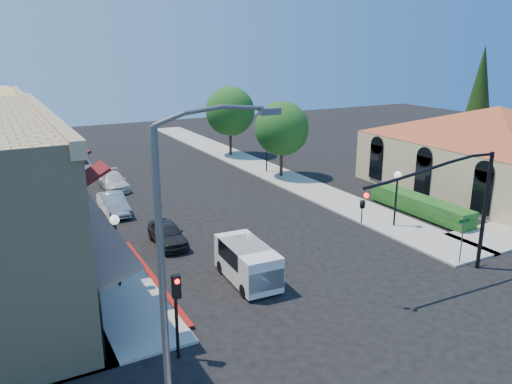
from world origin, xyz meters
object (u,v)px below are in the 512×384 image
street_tree_b (230,111)px  parked_car_c (113,181)px  lamppost_left_near (116,233)px  parked_car_a (167,234)px  parked_car_b (113,204)px  street_tree_a (282,129)px  signal_mast_arm (457,197)px  cobra_streetlight (174,267)px  conifer_far (479,96)px  secondary_signal (177,301)px  lamppost_right_far (267,142)px  white_van (248,261)px  street_name_sign (463,234)px  parked_car_d (80,167)px  lamppost_left_far (67,169)px  lamppost_right_near (397,185)px

street_tree_b → parked_car_c: size_ratio=1.58×
lamppost_left_near → parked_car_c: lamppost_left_near is taller
parked_car_a → parked_car_b: 7.14m
street_tree_a → signal_mast_arm: 20.71m
cobra_streetlight → parked_car_c: cobra_streetlight is taller
conifer_far → lamppost_left_near: size_ratio=3.08×
secondary_signal → parked_car_b: bearing=84.2°
street_tree_a → secondary_signal: (-16.80, -20.59, -1.88)m
conifer_far → lamppost_right_far: (-19.50, 6.00, -3.62)m
lamppost_right_far → parked_car_a: lamppost_right_far is taller
white_van → parked_car_b: white_van is taller
signal_mast_arm → street_name_sign: bearing=23.2°
parked_car_b → parked_car_c: bearing=77.2°
street_name_sign → parked_car_d: street_name_sign is taller
signal_mast_arm → white_van: signal_mast_arm is taller
conifer_far → street_tree_a: conifer_far is taller
lamppost_left_far → parked_car_b: 4.30m
conifer_far → street_tree_b: (-19.20, 14.00, -1.82)m
conifer_far → parked_car_c: bearing=168.0°
lamppost_left_far → lamppost_right_near: 22.02m
conifer_far → white_van: (-30.95, -12.28, -5.30)m
conifer_far → lamppost_left_far: conifer_far is taller
street_tree_b → signal_mast_arm: (-2.94, -30.50, -0.46)m
lamppost_right_near → lamppost_right_far: bearing=90.0°
lamppost_right_far → parked_car_a: (-13.30, -12.00, -2.08)m
cobra_streetlight → parked_car_a: 15.37m
conifer_far → cobra_streetlight: (-37.15, -20.00, -1.09)m
lamppost_left_far → white_van: lamppost_left_far is taller
cobra_streetlight → street_name_sign: size_ratio=3.72×
signal_mast_arm → white_van: 10.23m
signal_mast_arm → parked_car_d: size_ratio=1.69×
lamppost_left_far → lamppost_left_near: bearing=-90.0°
lamppost_left_far → parked_car_b: lamppost_left_far is taller
cobra_streetlight → lamppost_left_near: 10.34m
street_name_sign → lamppost_right_near: size_ratio=0.70×
conifer_far → street_name_sign: (-20.50, -15.80, -4.66)m
signal_mast_arm → parked_car_d: signal_mast_arm is taller
lamppost_right_near → lamppost_right_far: (0.00, 16.00, 0.00)m
conifer_far → lamppost_left_near: bearing=-164.7°
signal_mast_arm → parked_car_b: signal_mast_arm is taller
secondary_signal → parked_car_b: (1.80, 17.59, -1.63)m
secondary_signal → street_tree_b: bearing=61.2°
cobra_streetlight → lamppost_left_far: cobra_streetlight is taller
lamppost_left_far → parked_car_a: 10.86m
lamppost_left_near → lamppost_left_far: bearing=90.0°
secondary_signal → street_tree_a: bearing=50.8°
conifer_far → lamppost_right_near: 22.21m
street_tree_b → lamppost_right_far: bearing=-92.1°
street_tree_b → parked_car_c: (-13.60, -7.00, -3.90)m
secondary_signal → parked_car_d: (1.80, 29.90, -1.66)m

